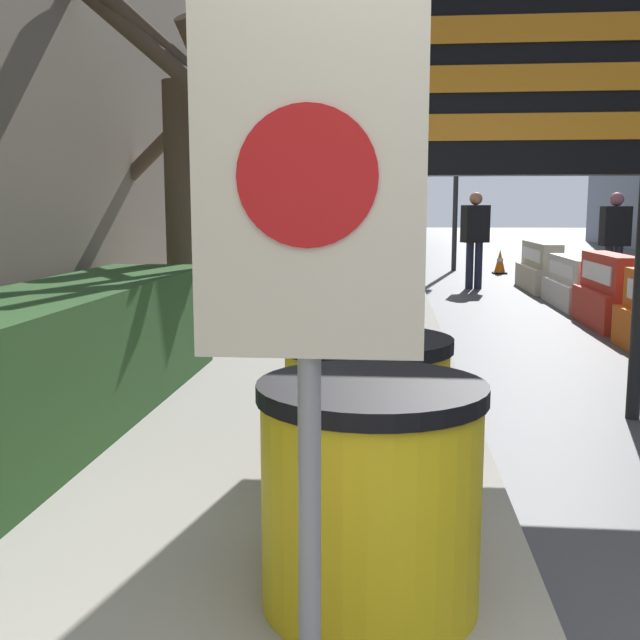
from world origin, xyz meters
name	(u,v)px	position (x,y,z in m)	size (l,w,h in m)	color
hedge_strip	(53,362)	(-2.67, 2.74, 0.57)	(0.90, 4.58, 0.88)	#284C23
bare_tree	(187,162)	(-2.49, 5.31, 1.94)	(1.73, 1.74, 3.44)	#4C3D2D
barrel_drum_foreground	(371,494)	(-0.65, 0.86, 0.53)	(0.79, 0.79, 0.80)	yellow
barrel_drum_middle	(367,421)	(-0.69, 1.77, 0.53)	(0.79, 0.79, 0.80)	yellow
warning_sign	(308,239)	(-0.79, 0.17, 1.44)	(0.56, 0.08, 1.90)	gray
message_board	(513,80)	(0.24, 3.84, 2.40)	(2.48, 0.36, 3.14)	black
jersey_barrier_red_striped	(608,295)	(2.22, 8.26, 0.41)	(0.54, 1.65, 0.94)	red
jersey_barrier_white	(571,285)	(2.22, 10.31, 0.34)	(0.50, 2.01, 0.77)	silver
jersey_barrier_cream	(541,269)	(2.22, 12.72, 0.39)	(0.59, 2.18, 0.89)	beige
traffic_cone_near	(500,262)	(1.96, 16.19, 0.28)	(0.32, 0.32, 0.57)	black
traffic_light_near_curb	(458,134)	(0.96, 16.97, 3.28)	(0.28, 0.45, 4.56)	#2D2D30
pedestrian_worker	(615,235)	(3.30, 11.90, 1.06)	(0.50, 0.33, 1.80)	#333338
pedestrian_passerby	(475,232)	(0.99, 12.79, 1.08)	(0.55, 0.43, 1.82)	#23283D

